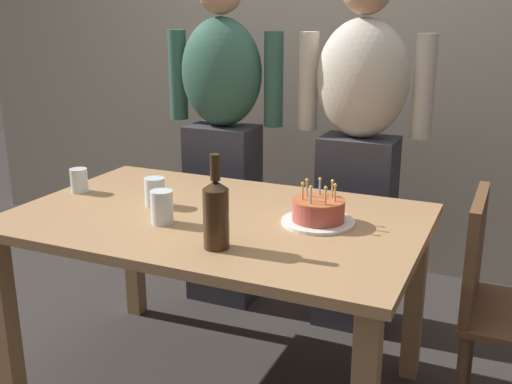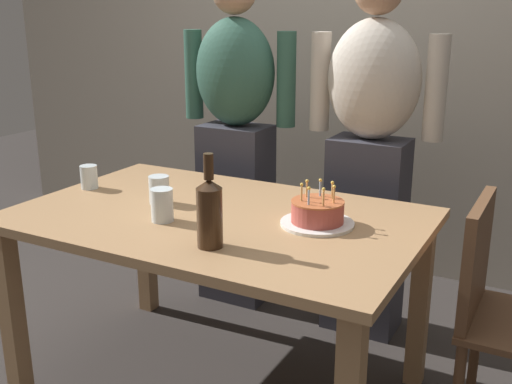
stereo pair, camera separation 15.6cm
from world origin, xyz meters
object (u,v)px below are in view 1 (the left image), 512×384
object	(u,v)px
wine_bottle	(216,212)
water_glass_side	(155,192)
birthday_cake	(318,212)
water_glass_near	(79,180)
water_glass_far	(162,207)
person_man_bearded	(222,135)
person_woman_cardigan	(359,147)
dining_chair	(500,298)

from	to	relation	value
wine_bottle	water_glass_side	bearing A→B (deg)	145.13
birthday_cake	water_glass_near	size ratio (longest dim) A/B	2.63
water_glass_far	person_man_bearded	size ratio (longest dim) A/B	0.07
wine_bottle	person_woman_cardigan	size ratio (longest dim) A/B	0.18
water_glass_side	wine_bottle	world-z (taller)	wine_bottle
birthday_cake	person_woman_cardigan	xyz separation A→B (m)	(-0.04, 0.69, 0.09)
person_man_bearded	dining_chair	xyz separation A→B (m)	(1.35, -0.56, -0.36)
birthday_cake	person_man_bearded	distance (m)	1.01
water_glass_near	dining_chair	xyz separation A→B (m)	(1.66, 0.16, -0.27)
water_glass_far	person_man_bearded	xyz separation A→B (m)	(-0.22, 0.91, 0.07)
water_glass_near	dining_chair	world-z (taller)	dining_chair
water_glass_near	water_glass_far	xyz separation A→B (m)	(0.53, -0.19, 0.01)
birthday_cake	person_man_bearded	bearing A→B (deg)	136.65
water_glass_far	dining_chair	size ratio (longest dim) A/B	0.14
water_glass_near	wine_bottle	size ratio (longest dim) A/B	0.32
birthday_cake	water_glass_far	world-z (taller)	birthday_cake
water_glass_far	birthday_cake	bearing A→B (deg)	23.74
person_man_bearded	wine_bottle	bearing A→B (deg)	116.00
water_glass_far	water_glass_side	bearing A→B (deg)	129.78
person_man_bearded	water_glass_far	bearing A→B (deg)	103.79
water_glass_near	person_woman_cardigan	world-z (taller)	person_woman_cardigan
birthday_cake	water_glass_near	bearing A→B (deg)	-178.29
water_glass_near	dining_chair	distance (m)	1.68
person_woman_cardigan	water_glass_side	bearing A→B (deg)	51.07
water_glass_near	person_man_bearded	world-z (taller)	person_man_bearded
birthday_cake	dining_chair	distance (m)	0.69
water_glass_side	dining_chair	xyz separation A→B (m)	(1.27, 0.18, -0.28)
wine_bottle	dining_chair	bearing A→B (deg)	29.37
water_glass_far	water_glass_side	xyz separation A→B (m)	(-0.14, 0.16, -0.00)
water_glass_far	wine_bottle	world-z (taller)	wine_bottle
water_glass_near	wine_bottle	xyz separation A→B (m)	(0.81, -0.32, 0.07)
person_woman_cardigan	dining_chair	bearing A→B (deg)	139.53
birthday_cake	person_woman_cardigan	distance (m)	0.70
water_glass_side	person_man_bearded	world-z (taller)	person_man_bearded
water_glass_near	water_glass_far	size ratio (longest dim) A/B	0.83
water_glass_near	water_glass_far	world-z (taller)	water_glass_far
water_glass_far	person_woman_cardigan	bearing A→B (deg)	62.83
water_glass_side	person_woman_cardigan	world-z (taller)	person_woman_cardigan
water_glass_near	water_glass_side	distance (m)	0.39
person_woman_cardigan	dining_chair	size ratio (longest dim) A/B	1.90
birthday_cake	wine_bottle	world-z (taller)	wine_bottle
birthday_cake	water_glass_near	xyz separation A→B (m)	(-1.03, -0.03, 0.01)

